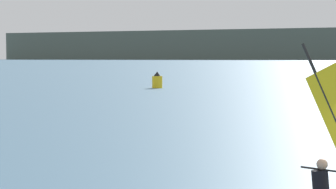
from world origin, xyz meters
TOP-DOWN VIEW (x-y plane):
  - distant_headland at (106.88, 915.56)m, footprint 935.18×438.85m
  - channel_buoy at (-10.96, 54.20)m, footprint 1.13×1.13m

SIDE VIEW (x-z plane):
  - channel_buoy at x=-10.96m, z-range -0.11..1.71m
  - distant_headland at x=106.88m, z-range 0.00..42.77m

